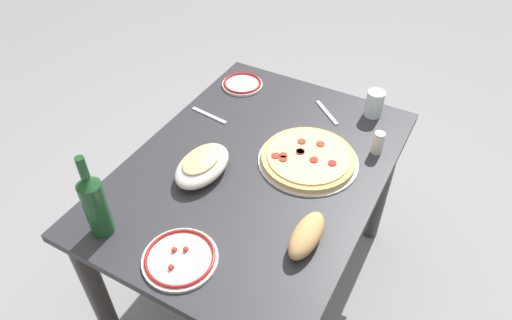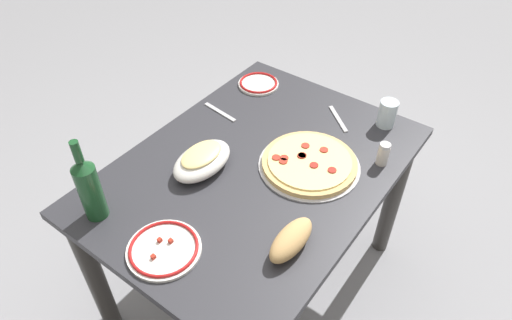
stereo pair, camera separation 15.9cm
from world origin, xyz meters
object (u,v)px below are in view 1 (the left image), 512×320
at_px(baked_pasta_dish, 202,164).
at_px(side_plate_far, 242,84).
at_px(water_glass, 374,104).
at_px(dining_table, 256,192).
at_px(pepperoni_pizza, 308,158).
at_px(bread_loaf, 307,235).
at_px(spice_shaker, 378,143).
at_px(wine_bottle, 95,204).
at_px(side_plate_near, 181,259).

relative_size(baked_pasta_dish, side_plate_far, 1.38).
bearing_deg(water_glass, dining_table, -28.04).
bearing_deg(pepperoni_pizza, bread_loaf, 23.05).
relative_size(baked_pasta_dish, spice_shaker, 2.76).
height_order(dining_table, bread_loaf, bread_loaf).
bearing_deg(side_plate_far, water_glass, 96.93).
distance_m(wine_bottle, side_plate_far, 0.90).
bearing_deg(spice_shaker, side_plate_far, -102.61).
bearing_deg(dining_table, spice_shaker, 128.77).
bearing_deg(dining_table, pepperoni_pizza, 127.03).
height_order(wine_bottle, spice_shaker, wine_bottle).
xyz_separation_m(water_glass, side_plate_far, (0.07, -0.56, -0.04)).
xyz_separation_m(dining_table, pepperoni_pizza, (-0.11, 0.15, 0.14)).
xyz_separation_m(baked_pasta_dish, wine_bottle, (0.35, -0.12, 0.08)).
bearing_deg(spice_shaker, dining_table, -51.23).
relative_size(dining_table, pepperoni_pizza, 3.26).
height_order(water_glass, side_plate_far, water_glass).
bearing_deg(baked_pasta_dish, side_plate_far, -163.88).
bearing_deg(side_plate_far, wine_bottle, 1.96).
relative_size(pepperoni_pizza, baked_pasta_dish, 1.48).
relative_size(dining_table, bread_loaf, 6.13).
height_order(baked_pasta_dish, wine_bottle, wine_bottle).
bearing_deg(spice_shaker, pepperoni_pizza, -49.98).
bearing_deg(dining_table, wine_bottle, -29.60).
distance_m(side_plate_near, spice_shaker, 0.80).
bearing_deg(bread_loaf, dining_table, -127.22).
height_order(pepperoni_pizza, water_glass, water_glass).
distance_m(dining_table, baked_pasta_dish, 0.25).
distance_m(dining_table, bread_loaf, 0.40).
distance_m(bread_loaf, spice_shaker, 0.50).
bearing_deg(side_plate_near, wine_bottle, -85.25).
height_order(wine_bottle, side_plate_far, wine_bottle).
distance_m(side_plate_near, bread_loaf, 0.37).
bearing_deg(pepperoni_pizza, water_glass, 163.47).
xyz_separation_m(water_glass, side_plate_near, (0.94, -0.26, -0.04)).
distance_m(baked_pasta_dish, bread_loaf, 0.44).
bearing_deg(pepperoni_pizza, spice_shaker, 130.02).
bearing_deg(side_plate_far, pepperoni_pizza, 55.41).
relative_size(water_glass, spice_shaker, 1.23).
distance_m(pepperoni_pizza, bread_loaf, 0.36).
height_order(side_plate_near, spice_shaker, spice_shaker).
bearing_deg(side_plate_near, dining_table, -179.47).
bearing_deg(bread_loaf, wine_bottle, -65.67).
bearing_deg(side_plate_near, bread_loaf, 128.81).
bearing_deg(wine_bottle, water_glass, 151.19).
height_order(dining_table, baked_pasta_dish, baked_pasta_dish).
bearing_deg(water_glass, side_plate_far, -83.07).
relative_size(dining_table, baked_pasta_dish, 4.83).
xyz_separation_m(side_plate_far, bread_loaf, (0.64, 0.59, 0.03)).
relative_size(water_glass, side_plate_near, 0.49).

